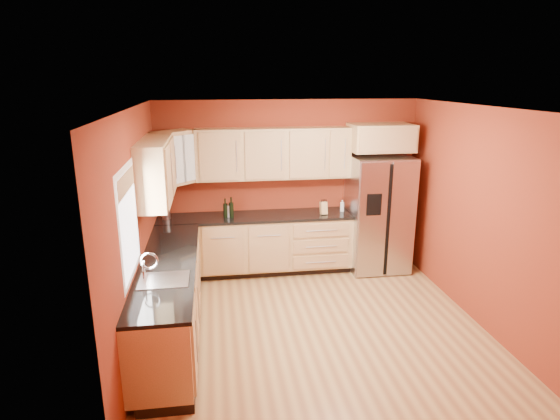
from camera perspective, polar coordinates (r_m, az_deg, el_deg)
name	(u,v)px	position (r m, az deg, el deg)	size (l,w,h in m)	color
floor	(314,324)	(5.91, 4.16, -13.72)	(4.00, 4.00, 0.00)	#98653A
ceiling	(319,108)	(5.15, 4.75, 12.34)	(4.00, 4.00, 0.00)	silver
wall_back	(288,185)	(7.28, 1.00, 3.07)	(4.00, 0.04, 2.60)	maroon
wall_front	(375,303)	(3.60, 11.52, -11.05)	(4.00, 0.04, 2.60)	maroon
wall_left	(137,231)	(5.33, -17.07, -2.47)	(0.04, 4.00, 2.60)	maroon
wall_right	(478,216)	(6.13, 22.99, -0.67)	(0.04, 4.00, 2.60)	maroon
base_cabinets_back	(256,245)	(7.17, -3.00, -4.32)	(2.90, 0.60, 0.88)	tan
base_cabinets_left	(170,301)	(5.61, -13.27, -10.73)	(0.60, 2.80, 0.88)	tan
countertop_back	(255,217)	(7.02, -3.04, -0.82)	(2.90, 0.62, 0.04)	black
countertop_left	(168,264)	(5.42, -13.47, -6.37)	(0.62, 2.80, 0.04)	black
upper_cabinets_back	(274,153)	(6.99, -0.80, 6.91)	(2.30, 0.33, 0.75)	tan
upper_cabinets_left	(156,171)	(5.88, -14.88, 4.67)	(0.33, 1.35, 0.75)	tan
corner_upper_cabinet	(175,158)	(6.79, -12.65, 6.26)	(0.62, 0.33, 0.75)	tan
over_fridge_cabinet	(381,137)	(7.21, 12.19, 8.64)	(0.92, 0.60, 0.40)	tan
refrigerator	(378,213)	(7.37, 11.87, -0.41)	(0.90, 0.75, 1.78)	#B0B0B5
window	(129,223)	(4.78, -17.91, -1.48)	(0.03, 0.90, 1.00)	white
sink_faucet	(163,267)	(4.90, -14.08, -6.72)	(0.50, 0.42, 0.30)	white
canister_left	(166,213)	(6.99, -13.72, -0.35)	(0.12, 0.12, 0.19)	#B0B0B5
canister_right	(229,211)	(6.96, -6.22, -0.09)	(0.11, 0.11, 0.18)	#B0B0B5
wine_bottle_a	(231,207)	(6.90, -5.96, 0.33)	(0.07, 0.07, 0.31)	black
wine_bottle_b	(225,208)	(6.91, -6.67, 0.24)	(0.06, 0.06, 0.29)	black
knife_block	(324,208)	(7.08, 5.33, 0.25)	(0.10, 0.09, 0.19)	tan
soap_dispenser	(342,206)	(7.26, 7.59, 0.53)	(0.06, 0.06, 0.18)	white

